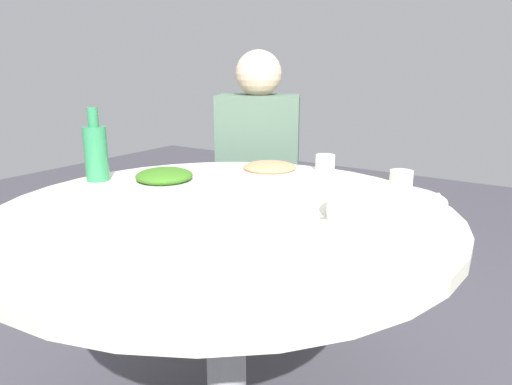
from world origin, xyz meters
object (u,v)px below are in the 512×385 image
at_px(dish_shrimp, 270,169).
at_px(tea_cup_far, 325,163).
at_px(soup_bowl, 385,209).
at_px(stool_for_diner_left, 258,270).
at_px(green_bottle, 96,151).
at_px(tea_cup_near, 401,181).
at_px(rice_bowl, 186,232).
at_px(dish_greens, 164,179).
at_px(diner_left, 258,157).
at_px(round_dining_table, 224,248).

bearing_deg(dish_shrimp, tea_cup_far, -128.99).
height_order(soup_bowl, dish_shrimp, soup_bowl).
bearing_deg(stool_for_diner_left, green_bottle, 79.85).
xyz_separation_m(tea_cup_near, tea_cup_far, (0.30, -0.13, -0.00)).
bearing_deg(rice_bowl, dish_greens, -41.36).
distance_m(rice_bowl, tea_cup_far, 0.82).
bearing_deg(tea_cup_near, tea_cup_far, -22.86).
distance_m(rice_bowl, dish_shrimp, 0.69).
distance_m(dish_shrimp, tea_cup_near, 0.43).
bearing_deg(tea_cup_far, dish_greens, 55.40).
relative_size(rice_bowl, diner_left, 0.40).
xyz_separation_m(soup_bowl, stool_for_diner_left, (0.75, -0.61, -0.59)).
relative_size(stool_for_diner_left, diner_left, 0.55).
height_order(dish_shrimp, green_bottle, green_bottle).
relative_size(soup_bowl, stool_for_diner_left, 0.64).
bearing_deg(dish_greens, tea_cup_near, -151.76).
bearing_deg(tea_cup_far, soup_bowl, 130.33).
height_order(rice_bowl, soup_bowl, rice_bowl).
bearing_deg(dish_greens, green_bottle, 16.62).
relative_size(soup_bowl, tea_cup_far, 4.08).
bearing_deg(dish_shrimp, dish_greens, 57.90).
relative_size(soup_bowl, dish_shrimp, 1.20).
xyz_separation_m(dish_shrimp, stool_for_diner_left, (0.28, -0.36, -0.58)).
bearing_deg(tea_cup_far, diner_left, -26.58).
relative_size(tea_cup_near, diner_left, 0.09).
bearing_deg(diner_left, dish_greens, 98.03).
relative_size(rice_bowl, soup_bowl, 1.11).
bearing_deg(dish_shrimp, green_bottle, 41.68).
relative_size(dish_greens, stool_for_diner_left, 0.54).
bearing_deg(green_bottle, diner_left, -100.15).
bearing_deg(tea_cup_near, rice_bowl, 73.26).
xyz_separation_m(green_bottle, diner_left, (-0.13, -0.73, -0.12)).
height_order(rice_bowl, diner_left, diner_left).
distance_m(round_dining_table, dish_greens, 0.33).
bearing_deg(dish_shrimp, round_dining_table, 104.58).
bearing_deg(tea_cup_near, round_dining_table, 51.81).
relative_size(round_dining_table, stool_for_diner_left, 2.77).
xyz_separation_m(soup_bowl, tea_cup_near, (0.05, -0.28, 0.00)).
height_order(round_dining_table, diner_left, diner_left).
bearing_deg(diner_left, dish_shrimp, 127.89).
bearing_deg(diner_left, soup_bowl, 140.93).
distance_m(dish_shrimp, tea_cup_far, 0.20).
bearing_deg(diner_left, tea_cup_near, 154.97).
relative_size(green_bottle, diner_left, 0.30).
relative_size(round_dining_table, dish_shrimp, 5.18).
height_order(round_dining_table, dish_greens, dish_greens).
distance_m(round_dining_table, tea_cup_near, 0.55).
relative_size(soup_bowl, dish_greens, 1.20).
height_order(dish_greens, diner_left, diner_left).
xyz_separation_m(tea_cup_far, diner_left, (0.41, -0.20, -0.06)).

